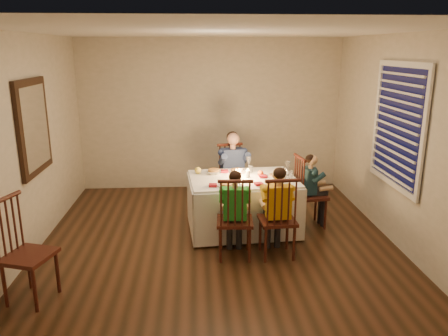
{
  "coord_description": "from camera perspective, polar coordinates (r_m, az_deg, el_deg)",
  "views": [
    {
      "loc": [
        -0.26,
        -5.05,
        2.42
      ],
      "look_at": [
        0.08,
        0.15,
        0.98
      ],
      "focal_mm": 35.0,
      "sensor_mm": 36.0,
      "label": 1
    }
  ],
  "objects": [
    {
      "name": "ground",
      "position": [
        5.6,
        -0.73,
        -10.18
      ],
      "size": [
        5.0,
        5.0,
        0.0
      ],
      "primitive_type": "plane",
      "color": "black",
      "rests_on": "ground"
    },
    {
      "name": "wall_left",
      "position": [
        5.54,
        -24.72,
        2.32
      ],
      "size": [
        0.02,
        5.0,
        2.6
      ],
      "primitive_type": "cube",
      "color": "beige",
      "rests_on": "ground"
    },
    {
      "name": "wall_right",
      "position": [
        5.75,
        22.26,
        3.01
      ],
      "size": [
        0.02,
        5.0,
        2.6
      ],
      "primitive_type": "cube",
      "color": "beige",
      "rests_on": "ground"
    },
    {
      "name": "wall_back",
      "position": [
        7.64,
        -1.76,
        6.95
      ],
      "size": [
        4.5,
        0.02,
        2.6
      ],
      "primitive_type": "cube",
      "color": "beige",
      "rests_on": "ground"
    },
    {
      "name": "ceiling",
      "position": [
        5.06,
        -0.83,
        17.44
      ],
      "size": [
        5.0,
        5.0,
        0.0
      ],
      "primitive_type": "plane",
      "color": "white",
      "rests_on": "wall_back"
    },
    {
      "name": "dining_table",
      "position": [
        5.89,
        2.47,
        -3.3
      ],
      "size": [
        1.52,
        1.15,
        0.72
      ],
      "rotation": [
        0.0,
        0.0,
        0.08
      ],
      "color": "silver",
      "rests_on": "ground"
    },
    {
      "name": "chair_adult",
      "position": [
        6.8,
        1.16,
        -5.47
      ],
      "size": [
        0.49,
        0.47,
        1.02
      ],
      "primitive_type": null,
      "rotation": [
        0.0,
        0.0,
        0.2
      ],
      "color": "#37160F",
      "rests_on": "ground"
    },
    {
      "name": "chair_near_left",
      "position": [
        5.36,
        1.38,
        -11.42
      ],
      "size": [
        0.44,
        0.43,
        1.02
      ],
      "primitive_type": null,
      "rotation": [
        0.0,
        0.0,
        3.07
      ],
      "color": "#37160F",
      "rests_on": "ground"
    },
    {
      "name": "chair_near_right",
      "position": [
        5.42,
        6.82,
        -11.23
      ],
      "size": [
        0.44,
        0.42,
        1.02
      ],
      "primitive_type": null,
      "rotation": [
        0.0,
        0.0,
        3.19
      ],
      "color": "#37160F",
      "rests_on": "ground"
    },
    {
      "name": "chair_end",
      "position": [
        6.33,
        11.02,
        -7.37
      ],
      "size": [
        0.45,
        0.47,
        1.02
      ],
      "primitive_type": null,
      "rotation": [
        0.0,
        0.0,
        1.71
      ],
      "color": "#37160F",
      "rests_on": "ground"
    },
    {
      "name": "chair_extra",
      "position": [
        4.93,
        -23.53,
        -15.41
      ],
      "size": [
        0.53,
        0.55,
        1.07
      ],
      "primitive_type": null,
      "rotation": [
        0.0,
        0.0,
        1.26
      ],
      "color": "#37160F",
      "rests_on": "ground"
    },
    {
      "name": "adult",
      "position": [
        6.8,
        1.16,
        -5.47
      ],
      "size": [
        0.51,
        0.48,
        1.22
      ],
      "primitive_type": null,
      "rotation": [
        0.0,
        0.0,
        0.2
      ],
      "color": "navy",
      "rests_on": "ground"
    },
    {
      "name": "child_green",
      "position": [
        5.36,
        1.38,
        -11.42
      ],
      "size": [
        0.38,
        0.35,
        1.08
      ],
      "primitive_type": null,
      "rotation": [
        0.0,
        0.0,
        3.07
      ],
      "color": "green",
      "rests_on": "ground"
    },
    {
      "name": "child_yellow",
      "position": [
        5.42,
        6.82,
        -11.23
      ],
      "size": [
        0.39,
        0.36,
        1.11
      ],
      "primitive_type": null,
      "rotation": [
        0.0,
        0.0,
        3.19
      ],
      "color": "gold",
      "rests_on": "ground"
    },
    {
      "name": "child_teal",
      "position": [
        6.33,
        11.02,
        -7.37
      ],
      "size": [
        0.35,
        0.37,
        1.03
      ],
      "primitive_type": null,
      "rotation": [
        0.0,
        0.0,
        1.71
      ],
      "color": "#19353F",
      "rests_on": "ground"
    },
    {
      "name": "setting_adult",
      "position": [
        6.11,
        1.75,
        -0.4
      ],
      "size": [
        0.28,
        0.28,
        0.02
      ],
      "primitive_type": "cylinder",
      "rotation": [
        0.0,
        0.0,
        0.08
      ],
      "color": "silver",
      "rests_on": "dining_table"
    },
    {
      "name": "setting_green",
      "position": [
        5.49,
        0.4,
        -2.24
      ],
      "size": [
        0.28,
        0.28,
        0.02
      ],
      "primitive_type": "cylinder",
      "rotation": [
        0.0,
        0.0,
        0.08
      ],
      "color": "silver",
      "rests_on": "dining_table"
    },
    {
      "name": "setting_yellow",
      "position": [
        5.57,
        6.37,
        -2.05
      ],
      "size": [
        0.28,
        0.28,
        0.02
      ],
      "primitive_type": "cylinder",
      "rotation": [
        0.0,
        0.0,
        0.08
      ],
      "color": "silver",
      "rests_on": "dining_table"
    },
    {
      "name": "setting_teal",
      "position": [
        5.91,
        6.82,
        -1.06
      ],
      "size": [
        0.28,
        0.28,
        0.02
      ],
      "primitive_type": "cylinder",
      "rotation": [
        0.0,
        0.0,
        0.08
      ],
      "color": "silver",
      "rests_on": "dining_table"
    },
    {
      "name": "candle_left",
      "position": [
        5.79,
        1.62,
        -0.87
      ],
      "size": [
        0.06,
        0.06,
        0.1
      ],
      "primitive_type": "cylinder",
      "color": "silver",
      "rests_on": "dining_table"
    },
    {
      "name": "candle_right",
      "position": [
        5.82,
        3.15,
        -0.8
      ],
      "size": [
        0.06,
        0.06,
        0.1
      ],
      "primitive_type": "cylinder",
      "color": "silver",
      "rests_on": "dining_table"
    },
    {
      "name": "squash",
      "position": [
        6.02,
        -3.42,
        -0.32
      ],
      "size": [
        0.09,
        0.09,
        0.09
      ],
      "primitive_type": "sphere",
      "color": "yellow",
      "rests_on": "dining_table"
    },
    {
      "name": "orange_fruit",
      "position": [
        5.91,
        4.81,
        -0.69
      ],
      "size": [
        0.08,
        0.08,
        0.08
      ],
      "primitive_type": "sphere",
      "color": "#E65A13",
      "rests_on": "dining_table"
    },
    {
      "name": "serving_bowl",
      "position": [
        5.99,
        -1.36,
        -0.57
      ],
      "size": [
        0.23,
        0.23,
        0.05
      ],
      "primitive_type": "imported",
      "rotation": [
        0.0,
        0.0,
        -0.18
      ],
      "color": "silver",
      "rests_on": "dining_table"
    },
    {
      "name": "wall_mirror",
      "position": [
        5.77,
        -23.61,
        4.94
      ],
      "size": [
        0.06,
        0.95,
        1.15
      ],
      "color": "black",
      "rests_on": "wall_left"
    },
    {
      "name": "window_blinds",
      "position": [
        5.78,
        21.65,
        5.16
      ],
      "size": [
        0.07,
        1.34,
        1.54
      ],
      "color": "black",
      "rests_on": "wall_right"
    }
  ]
}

